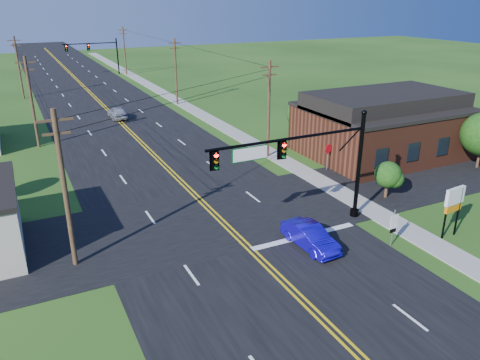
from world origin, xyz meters
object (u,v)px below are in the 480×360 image
signal_mast_main (304,161)px  blue_car (310,237)px  signal_mast_far (94,51)px  route_sign (393,225)px  stop_sign (328,152)px

signal_mast_main → blue_car: (-0.81, -2.30, -4.04)m
signal_mast_main → signal_mast_far: size_ratio=1.03×
signal_mast_far → blue_car: signal_mast_far is taller
signal_mast_main → route_sign: 6.64m
signal_mast_far → route_sign: 76.47m
stop_sign → blue_car: bearing=-144.3°
signal_mast_main → stop_sign: 12.07m
signal_mast_main → route_sign: signal_mast_main is taller
signal_mast_far → stop_sign: size_ratio=4.53×
route_sign → blue_car: bearing=153.1°
signal_mast_far → blue_car: bearing=-90.7°
route_sign → stop_sign: bearing=67.6°
signal_mast_main → signal_mast_far: bearing=89.9°
stop_sign → signal_mast_main: bearing=-148.6°
signal_mast_main → blue_car: 4.72m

